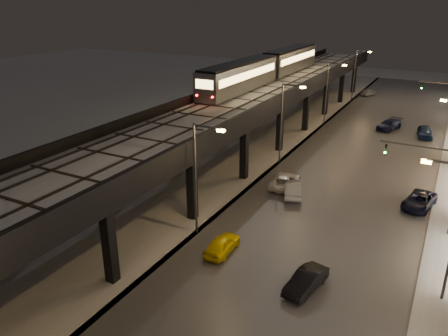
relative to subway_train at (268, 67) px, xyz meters
The scene contains 20 objects.
road_surface 20.97m from the subway_train, 33.75° to the right, with size 17.00×120.00×0.06m, color #46474D.
under_viaduct_pavement 13.78m from the subway_train, 76.84° to the right, with size 11.00×120.00×0.06m, color #9FA1A8.
elevated_viaduct 14.34m from the subway_train, 79.77° to the right, with size 9.00×100.00×6.30m.
viaduct_trackbed 14.08m from the subway_train, 79.71° to the right, with size 8.40×100.00×0.32m.
viaduct_parapet_streetside 15.38m from the subway_train, 63.42° to the right, with size 0.30×100.00×1.10m, color black.
viaduct_parapet_far 13.90m from the subway_train, 97.70° to the right, with size 0.30×100.00×1.10m, color black.
streetlight_left_1 33.82m from the subway_train, 76.13° to the right, with size 2.57×0.28×9.00m.
streetlight_left_2 17.05m from the subway_train, 61.21° to the right, with size 2.57×0.28×9.00m.
streetlight_left_3 9.27m from the subway_train, 22.29° to the left, with size 2.57×0.28×9.00m.
streetlight_left_4 23.00m from the subway_train, 69.25° to the left, with size 2.57×0.28×9.00m.
traffic_light_rig_a 34.18m from the subway_train, 44.23° to the right, with size 6.10×0.34×7.00m.
subway_train is the anchor object (origin of this frame).
car_taxi 36.80m from the subway_train, 72.29° to the right, with size 1.50×3.73×1.27m, color #E8C901.
car_near_white 26.62m from the subway_train, 61.46° to the right, with size 1.51×4.33×1.43m, color #979CA5.
car_mid_silver 24.81m from the subway_train, 62.74° to the right, with size 2.19×4.75×1.32m, color silver.
car_far_white 30.14m from the subway_train, 70.93° to the left, with size 1.53×3.81×1.30m, color gray.
car_onc_silver 40.57m from the subway_train, 63.55° to the right, with size 1.35×3.86×1.27m, color black.
car_onc_dark 31.15m from the subway_train, 40.58° to the right, with size 2.14×4.63×1.29m, color black.
car_onc_white 19.03m from the subway_train, 16.76° to the left, with size 1.97×4.84×1.40m, color #151A3C.
car_onc_red 23.05m from the subway_train, ahead, with size 1.78×4.42×1.51m, color #112147.
Camera 1 is at (15.52, -12.91, 17.45)m, focal length 35.00 mm.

